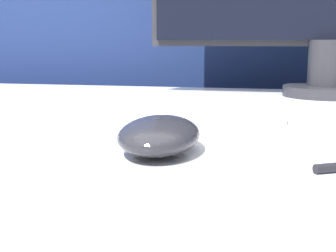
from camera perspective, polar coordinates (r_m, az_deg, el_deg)
partition_panel at (r=1.22m, az=5.57°, el=4.42°), size 5.00×0.03×1.46m
computer_mouse_near at (r=0.44m, az=-1.05°, el=-1.05°), size 0.08×0.13×0.03m
keyboard at (r=0.66m, az=-2.53°, el=2.30°), size 0.38×0.15×0.02m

